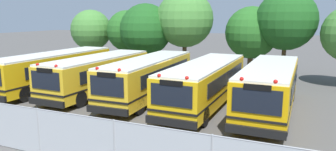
# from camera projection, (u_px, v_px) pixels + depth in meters

# --- Properties ---
(ground_plane) EXTENTS (160.00, 160.00, 0.00)m
(ground_plane) POSITION_uv_depth(u_px,v_px,m) (148.00, 98.00, 20.45)
(ground_plane) COLOR #514F4C
(school_bus_0) EXTENTS (2.62, 10.71, 2.74)m
(school_bus_0) POSITION_uv_depth(u_px,v_px,m) (55.00, 69.00, 23.11)
(school_bus_0) COLOR yellow
(school_bus_0) RESTS_ON ground_plane
(school_bus_1) EXTENTS (2.76, 9.67, 2.69)m
(school_bus_1) POSITION_uv_depth(u_px,v_px,m) (98.00, 73.00, 21.47)
(school_bus_1) COLOR yellow
(school_bus_1) RESTS_ON ground_plane
(school_bus_2) EXTENTS (2.65, 10.08, 2.72)m
(school_bus_2) POSITION_uv_depth(u_px,v_px,m) (149.00, 76.00, 20.28)
(school_bus_2) COLOR yellow
(school_bus_2) RESTS_ON ground_plane
(school_bus_3) EXTENTS (2.68, 10.36, 2.68)m
(school_bus_3) POSITION_uv_depth(u_px,v_px,m) (205.00, 82.00, 18.59)
(school_bus_3) COLOR yellow
(school_bus_3) RESTS_ON ground_plane
(school_bus_4) EXTENTS (2.61, 9.88, 2.75)m
(school_bus_4) POSITION_uv_depth(u_px,v_px,m) (269.00, 87.00, 17.24)
(school_bus_4) COLOR #EAA80C
(school_bus_4) RESTS_ON ground_plane
(tree_0) EXTENTS (4.15, 4.15, 5.93)m
(tree_0) POSITION_uv_depth(u_px,v_px,m) (91.00, 30.00, 32.53)
(tree_0) COLOR #4C3823
(tree_0) RESTS_ON ground_plane
(tree_1) EXTENTS (4.06, 4.06, 5.85)m
(tree_1) POSITION_uv_depth(u_px,v_px,m) (126.00, 29.00, 31.42)
(tree_1) COLOR #4C3823
(tree_1) RESTS_ON ground_plane
(tree_2) EXTENTS (4.81, 4.81, 6.43)m
(tree_2) POSITION_uv_depth(u_px,v_px,m) (146.00, 30.00, 29.12)
(tree_2) COLOR #4C3823
(tree_2) RESTS_ON ground_plane
(tree_3) EXTENTS (5.27, 5.13, 7.57)m
(tree_3) POSITION_uv_depth(u_px,v_px,m) (182.00, 19.00, 28.37)
(tree_3) COLOR #4C3823
(tree_3) RESTS_ON ground_plane
(tree_4) EXTENTS (4.53, 4.53, 6.11)m
(tree_4) POSITION_uv_depth(u_px,v_px,m) (253.00, 33.00, 27.28)
(tree_4) COLOR #4C3823
(tree_4) RESTS_ON ground_plane
(tree_5) EXTENTS (4.90, 4.90, 7.39)m
(tree_5) POSITION_uv_depth(u_px,v_px,m) (288.00, 21.00, 25.35)
(tree_5) COLOR #4C3823
(tree_5) RESTS_ON ground_plane
(chainlink_fence) EXTENTS (20.28, 0.07, 1.86)m
(chainlink_fence) POSITION_uv_depth(u_px,v_px,m) (39.00, 131.00, 11.90)
(chainlink_fence) COLOR #9EA0A3
(chainlink_fence) RESTS_ON ground_plane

